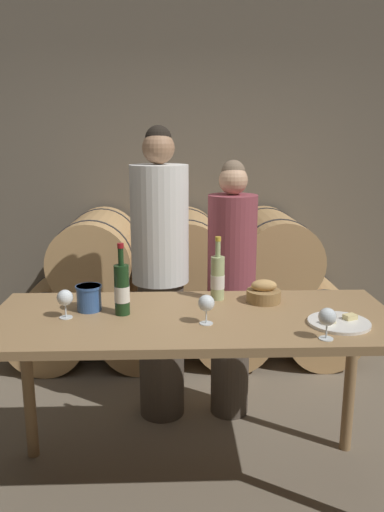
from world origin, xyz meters
TOP-DOWN VIEW (x-y plane):
  - ground_plane at (0.00, 0.00)m, footprint 10.00×10.00m
  - stone_wall_back at (0.00, 2.31)m, footprint 10.00×0.12m
  - barrel_stack at (-0.00, 1.71)m, footprint 2.73×0.95m
  - tasting_table at (0.00, 0.00)m, footprint 1.90×0.76m
  - person_left at (-0.17, 0.75)m, footprint 0.35×0.35m
  - person_right at (0.26, 0.75)m, footprint 0.30×0.30m
  - wine_bottle_red at (-0.33, 0.03)m, footprint 0.07×0.07m
  - wine_bottle_white at (0.13, 0.24)m, footprint 0.07×0.07m
  - blue_crock at (-0.49, 0.09)m, footprint 0.12×0.12m
  - bread_basket at (0.36, 0.19)m, footprint 0.17×0.17m
  - cheese_plate at (0.64, -0.13)m, footprint 0.27×0.27m
  - wine_glass_far_left at (-0.59, -0.01)m, footprint 0.07×0.07m
  - wine_glass_left at (0.05, -0.11)m, footprint 0.07×0.07m
  - wine_glass_center at (0.54, -0.30)m, footprint 0.07×0.07m

SIDE VIEW (x-z plane):
  - ground_plane at x=0.00m, z-range 0.00..0.00m
  - barrel_stack at x=0.00m, z-range -0.05..1.13m
  - tasting_table at x=0.00m, z-range 0.35..1.29m
  - person_right at x=0.26m, z-range 0.02..1.64m
  - person_left at x=-0.17m, z-range 0.02..1.84m
  - cheese_plate at x=0.64m, z-range 0.93..0.96m
  - bread_basket at x=0.36m, z-range 0.92..1.04m
  - blue_crock at x=-0.49m, z-range 0.94..1.07m
  - wine_glass_far_left at x=-0.59m, z-range 0.96..1.10m
  - wine_glass_left at x=0.05m, z-range 0.96..1.10m
  - wine_glass_center at x=0.54m, z-range 0.96..1.10m
  - wine_bottle_white at x=0.13m, z-range 0.89..1.22m
  - wine_bottle_red at x=-0.33m, z-range 0.89..1.23m
  - stone_wall_back at x=0.00m, z-range 0.00..3.20m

